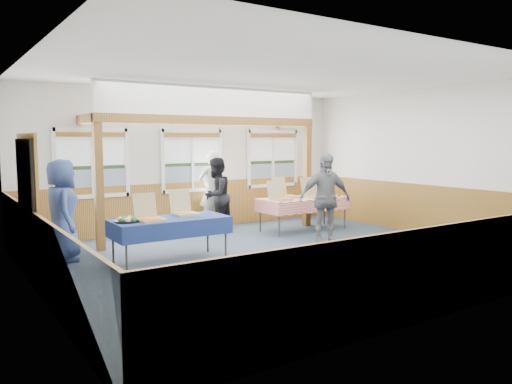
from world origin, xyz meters
TOP-DOWN VIEW (x-y plane):
  - floor at (0.00, 0.00)m, footprint 8.00×8.00m
  - ceiling at (0.00, 0.00)m, footprint 8.00×8.00m
  - wall_back at (0.00, 3.50)m, footprint 8.00×0.00m
  - wall_front at (0.00, -3.50)m, footprint 8.00×0.00m
  - wall_left at (-4.00, 0.00)m, footprint 0.00×8.00m
  - wall_right at (4.00, 0.00)m, footprint 0.00×8.00m
  - wainscot_back at (0.00, 3.48)m, footprint 7.98×0.05m
  - wainscot_front at (0.00, -3.48)m, footprint 7.98×0.05m
  - wainscot_left at (-3.98, 0.00)m, footprint 0.05×6.98m
  - wainscot_right at (3.98, 0.00)m, footprint 0.05×6.98m
  - cased_opening at (-3.96, 0.90)m, footprint 0.06×1.30m
  - window_left at (-2.30, 3.46)m, footprint 1.56×0.10m
  - window_mid at (0.00, 3.46)m, footprint 1.56×0.10m
  - window_right at (2.30, 3.46)m, footprint 1.56×0.10m
  - post_left at (-2.50, 2.30)m, footprint 0.15×0.15m
  - post_right at (2.50, 2.30)m, footprint 0.15×0.15m
  - cross_beam at (0.00, 2.30)m, footprint 5.15×0.18m
  - table_left at (-1.76, 0.74)m, footprint 2.08×1.20m
  - table_right at (2.03, 1.84)m, footprint 2.27×1.58m
  - pizza_box_a at (-2.16, 0.63)m, footprint 0.43×0.52m
  - pizza_box_b at (-1.41, 0.90)m, footprint 0.40×0.49m
  - pizza_box_c at (1.28, 1.75)m, footprint 0.40×0.48m
  - pizza_box_d at (1.67, 2.04)m, footprint 0.51×0.59m
  - pizza_box_e at (2.28, 1.77)m, footprint 0.46×0.54m
  - pizza_box_f at (2.69, 1.99)m, footprint 0.45×0.53m
  - veggie_tray at (-2.51, 0.74)m, footprint 0.40×0.40m
  - drink_glass at (2.88, 1.59)m, footprint 0.07×0.07m
  - woman_white at (0.34, 3.10)m, footprint 0.72×0.53m
  - woman_black at (0.20, 2.67)m, footprint 1.04×0.98m
  - man_blue at (-3.28, 1.81)m, footprint 0.64×0.91m
  - person_grey at (1.46, 0.46)m, footprint 1.15×0.75m

SIDE VIEW (x-z plane):
  - floor at x=0.00m, z-range 0.00..0.00m
  - wainscot_back at x=0.00m, z-range 0.00..1.10m
  - wainscot_front at x=0.00m, z-range 0.00..1.10m
  - wainscot_left at x=-3.98m, z-range 0.00..1.10m
  - wainscot_right at x=3.98m, z-range 0.00..1.10m
  - table_left at x=-1.76m, z-range 0.32..1.08m
  - table_right at x=2.03m, z-range 0.33..1.09m
  - veggie_tray at x=-2.51m, z-range 0.74..0.83m
  - pizza_box_c at x=1.28m, z-range 0.61..1.03m
  - pizza_box_f at x=2.69m, z-range 0.61..1.04m
  - pizza_box_b at x=-1.41m, z-range 0.61..1.04m
  - pizza_box_a at x=-2.16m, z-range 0.60..1.05m
  - pizza_box_e at x=2.28m, z-range 0.60..1.05m
  - pizza_box_d at x=1.67m, z-range 0.59..1.06m
  - drink_glass at x=2.88m, z-range 0.76..0.91m
  - woman_black at x=0.20m, z-range 0.00..1.69m
  - man_blue at x=-3.28m, z-range 0.00..1.76m
  - person_grey at x=1.46m, z-range 0.00..1.82m
  - woman_white at x=0.34m, z-range 0.00..1.83m
  - cased_opening at x=-3.96m, z-range 0.00..2.10m
  - post_left at x=-2.50m, z-range 0.00..2.40m
  - post_right at x=2.50m, z-range 0.00..2.40m
  - wall_back at x=0.00m, z-range -2.40..5.60m
  - wall_front at x=0.00m, z-range -2.40..5.60m
  - wall_left at x=-4.00m, z-range -2.40..5.60m
  - wall_right at x=4.00m, z-range -2.40..5.60m
  - window_left at x=-2.30m, z-range 0.95..2.41m
  - window_mid at x=0.00m, z-range 0.95..2.41m
  - window_right at x=2.30m, z-range 0.95..2.41m
  - cross_beam at x=0.00m, z-range 2.40..2.58m
  - ceiling at x=0.00m, z-range 3.20..3.20m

